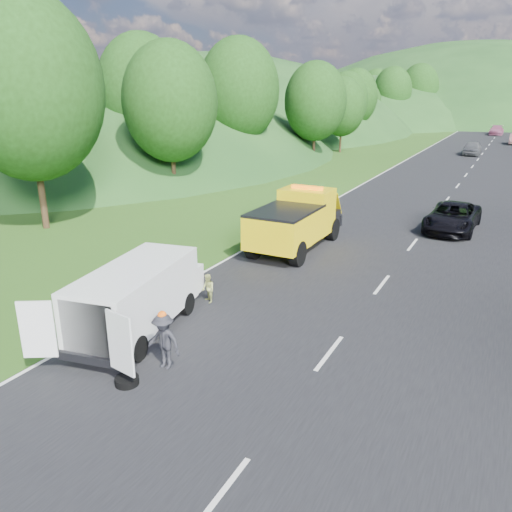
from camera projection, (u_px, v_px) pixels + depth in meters
The scene contains 13 objects.
ground at pixel (267, 308), 17.30m from camera, with size 320.00×320.00×0.00m, color #38661E.
road_surface at pixel (472, 167), 49.62m from camera, with size 14.00×200.00×0.02m, color black.
tree_line_left at pixel (330, 140), 76.13m from camera, with size 14.00×140.00×14.00m, color #215619, non-canonical shape.
tow_truck at pixel (296, 220), 23.44m from camera, with size 2.52×6.58×2.82m.
white_van at pixel (138, 295), 15.31m from camera, with size 3.62×6.40×2.15m.
woman at pixel (176, 293), 18.58m from camera, with size 0.60×0.44×1.64m, color silver.
child at pixel (208, 303), 17.75m from camera, with size 0.50×0.39×1.04m, color tan.
worker at pixel (166, 368), 13.56m from camera, with size 1.02×0.59×1.58m, color black.
suitcase at pixel (178, 277), 19.33m from camera, with size 0.38×0.21×0.61m, color #52533E.
spare_tire at pixel (127, 385), 12.78m from camera, with size 0.61×0.61×0.20m, color black.
passing_suv at pixel (451, 231), 26.92m from camera, with size 2.43×5.27×1.47m, color black.
dist_car_a at pixel (471, 155), 58.57m from camera, with size 1.84×4.57×1.56m, color #484A4D.
dist_car_c at pixel (496, 135), 85.22m from camera, with size 2.16×5.32×1.55m, color #9F4F70.
Camera 1 is at (7.02, -14.23, 7.16)m, focal length 35.00 mm.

